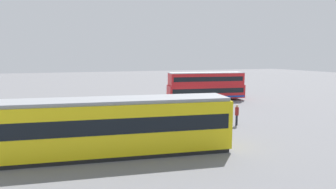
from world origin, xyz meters
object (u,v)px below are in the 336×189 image
object	(u,v)px
double_decker_bus	(206,86)
pedestrian_near_railing	(181,105)
pedestrian_crossing	(237,113)
tram_yellow	(117,125)
info_sign	(132,105)

from	to	relation	value
double_decker_bus	pedestrian_near_railing	world-z (taller)	double_decker_bus
pedestrian_crossing	tram_yellow	bearing A→B (deg)	17.90
double_decker_bus	pedestrian_near_railing	xyz separation A→B (m)	(6.45, 7.15, -0.97)
tram_yellow	pedestrian_near_railing	world-z (taller)	tram_yellow
tram_yellow	double_decker_bus	bearing A→B (deg)	-131.21
pedestrian_near_railing	info_sign	xyz separation A→B (m)	(5.49, 1.94, 0.70)
double_decker_bus	pedestrian_crossing	distance (m)	13.41
double_decker_bus	info_sign	size ratio (longest dim) A/B	4.47
double_decker_bus	pedestrian_near_railing	size ratio (longest dim) A/B	6.34
double_decker_bus	info_sign	bearing A→B (deg)	37.29
pedestrian_near_railing	pedestrian_crossing	size ratio (longest dim) A/B	0.92
double_decker_bus	info_sign	distance (m)	15.02
info_sign	tram_yellow	bearing A→B (deg)	72.15
tram_yellow	pedestrian_crossing	distance (m)	11.16
pedestrian_near_railing	pedestrian_crossing	xyz separation A→B (m)	(-2.78, 5.72, 0.09)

